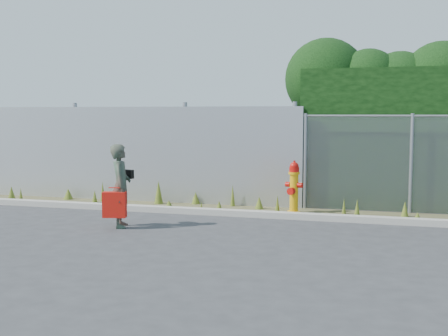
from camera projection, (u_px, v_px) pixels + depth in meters
name	position (u px, v px, depth m)	size (l,w,h in m)	color
ground	(219.00, 235.00, 9.46)	(80.00, 80.00, 0.00)	#333335
curb	(244.00, 213.00, 11.18)	(16.00, 0.22, 0.12)	#9E998F
weed_strip	(282.00, 208.00, 11.60)	(16.00, 1.20, 0.53)	#4B452A
corrugated_fence	(121.00, 154.00, 13.11)	(8.50, 0.21, 2.30)	#ACAEB3
fire_hydrant	(294.00, 188.00, 11.43)	(0.37, 0.33, 1.09)	#DC9E0B
woman	(121.00, 186.00, 10.08)	(0.55, 0.36, 1.50)	#106A4C
red_tote_bag	(114.00, 205.00, 9.93)	(0.41, 0.15, 0.54)	#B4190A
black_shoulder_bag	(128.00, 174.00, 10.26)	(0.21, 0.09, 0.16)	black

